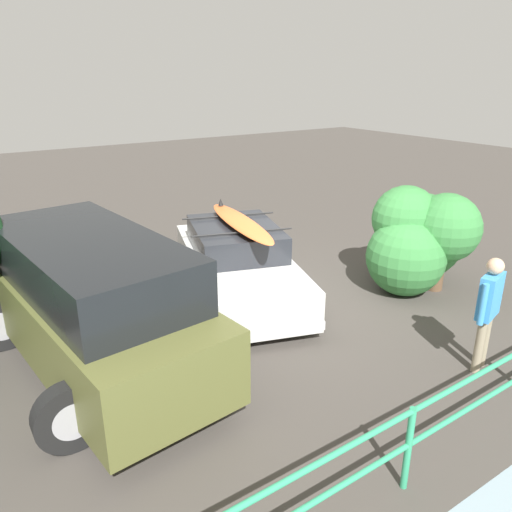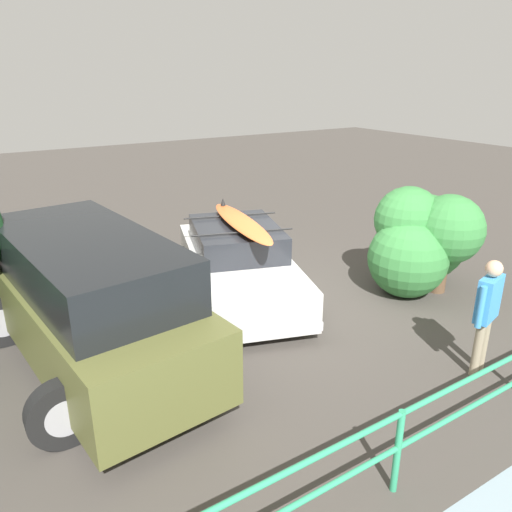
{
  "view_description": "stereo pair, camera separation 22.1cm",
  "coord_description": "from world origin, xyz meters",
  "px_view_note": "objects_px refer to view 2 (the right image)",
  "views": [
    {
      "loc": [
        5.19,
        6.66,
        3.93
      ],
      "look_at": [
        0.71,
        -0.03,
        0.95
      ],
      "focal_mm": 35.0,
      "sensor_mm": 36.0,
      "label": 1
    },
    {
      "loc": [
        5.0,
        6.78,
        3.93
      ],
      "look_at": [
        0.71,
        -0.03,
        0.95
      ],
      "focal_mm": 35.0,
      "sensor_mm": 36.0,
      "label": 2
    }
  ],
  "objects_px": {
    "suv_car": "(90,300)",
    "person_bystander": "(487,307)",
    "sedan_car": "(238,263)",
    "bush_near_left": "(424,238)"
  },
  "relations": [
    {
      "from": "sedan_car",
      "to": "person_bystander",
      "type": "relative_size",
      "value": 2.71
    },
    {
      "from": "suv_car",
      "to": "person_bystander",
      "type": "distance_m",
      "value": 5.36
    },
    {
      "from": "person_bystander",
      "to": "bush_near_left",
      "type": "bearing_deg",
      "value": -123.88
    },
    {
      "from": "sedan_car",
      "to": "suv_car",
      "type": "bearing_deg",
      "value": 18.61
    },
    {
      "from": "suv_car",
      "to": "bush_near_left",
      "type": "distance_m",
      "value": 6.08
    },
    {
      "from": "sedan_car",
      "to": "person_bystander",
      "type": "bearing_deg",
      "value": 110.21
    },
    {
      "from": "sedan_car",
      "to": "person_bystander",
      "type": "distance_m",
      "value": 4.31
    },
    {
      "from": "sedan_car",
      "to": "suv_car",
      "type": "distance_m",
      "value": 3.12
    },
    {
      "from": "bush_near_left",
      "to": "suv_car",
      "type": "bearing_deg",
      "value": -5.84
    },
    {
      "from": "sedan_car",
      "to": "suv_car",
      "type": "xyz_separation_m",
      "value": [
        2.93,
        0.99,
        0.38
      ]
    }
  ]
}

